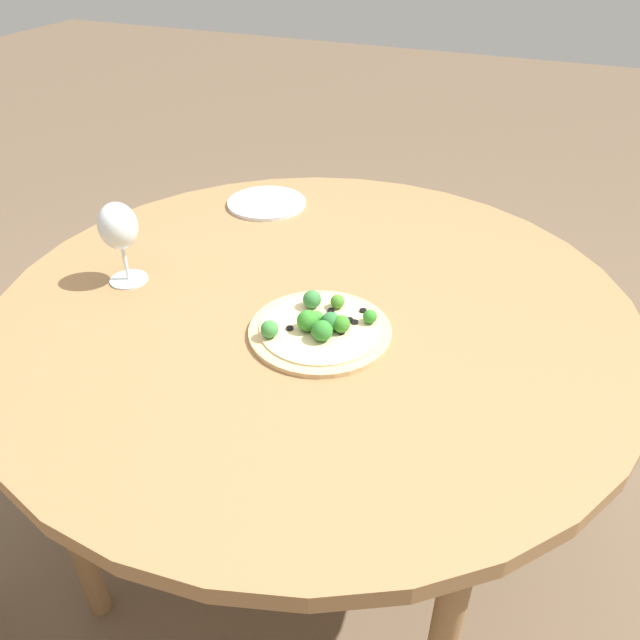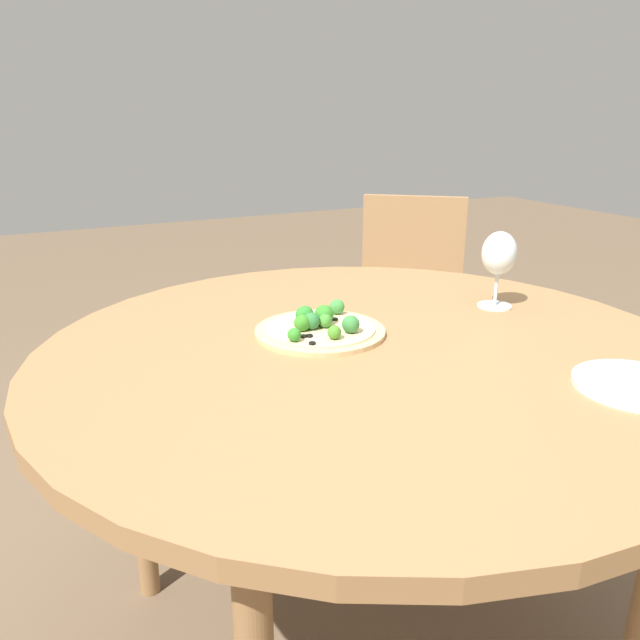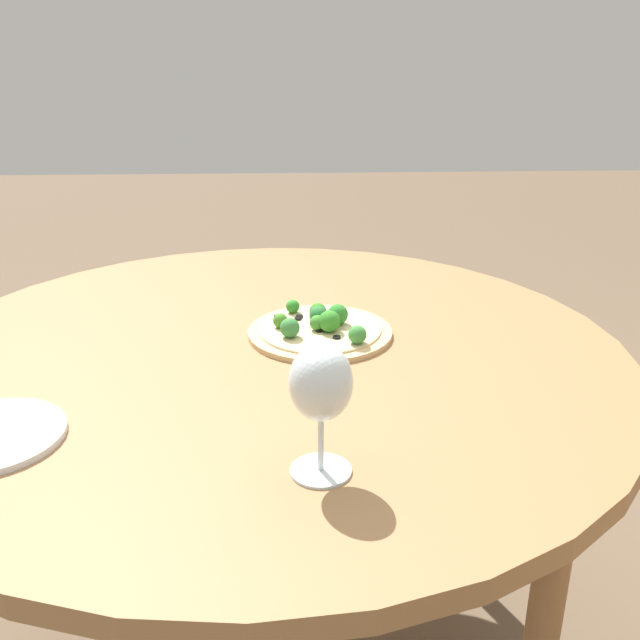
{
  "view_description": "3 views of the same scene",
  "coord_description": "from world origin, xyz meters",
  "views": [
    {
      "loc": [
        -0.42,
        0.98,
        1.45
      ],
      "look_at": [
        -0.06,
        0.1,
        0.79
      ],
      "focal_mm": 35.0,
      "sensor_mm": 36.0,
      "label": 1
    },
    {
      "loc": [
        -0.6,
        -0.98,
        1.2
      ],
      "look_at": [
        -0.06,
        0.1,
        0.79
      ],
      "focal_mm": 35.0,
      "sensor_mm": 36.0,
      "label": 2
    },
    {
      "loc": [
        1.17,
        0.05,
        1.28
      ],
      "look_at": [
        -0.06,
        0.1,
        0.79
      ],
      "focal_mm": 40.0,
      "sensor_mm": 36.0,
      "label": 3
    }
  ],
  "objects": [
    {
      "name": "pizza",
      "position": [
        -0.05,
        0.1,
        0.77
      ],
      "size": [
        0.27,
        0.27,
        0.05
      ],
      "color": "tan",
      "rests_on": "dining_table"
    },
    {
      "name": "wine_glass",
      "position": [
        0.4,
        0.08,
        0.88
      ],
      "size": [
        0.08,
        0.08,
        0.18
      ],
      "color": "silver",
      "rests_on": "dining_table"
    },
    {
      "name": "dining_table",
      "position": [
        0.0,
        0.0,
        0.7
      ],
      "size": [
        1.29,
        1.29,
        0.76
      ],
      "color": "olive",
      "rests_on": "ground_plane"
    }
  ]
}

